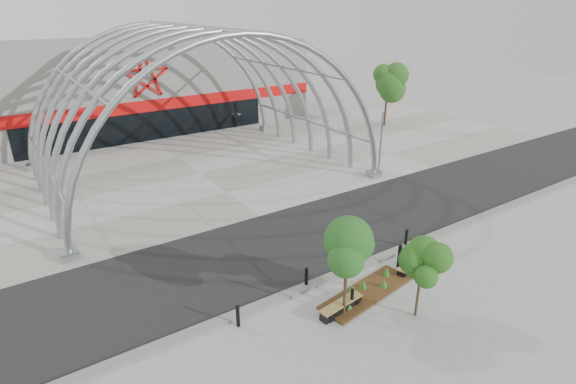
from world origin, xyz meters
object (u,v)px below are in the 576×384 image
Objects in this scene: bench_1 at (408,266)px; bollard_2 at (306,277)px; signal_pole at (381,142)px; bench_0 at (341,307)px; street_tree_1 at (422,266)px; street_tree_0 at (347,248)px.

bench_1 is 4.99m from bollard_2.
bollard_2 is (-12.76, -8.67, -1.88)m from signal_pole.
bench_0 is 1.14× the size of bench_1.
signal_pole is 16.78m from bench_0.
street_tree_1 reaches higher than bench_0.
signal_pole is at bearing 34.18° from bollard_2.
signal_pole is 16.79m from street_tree_0.
street_tree_1 is at bearing -58.44° from bollard_2.
street_tree_1 is at bearing -132.78° from bench_1.
signal_pole reaches higher than bench_1.
signal_pole is at bearing 40.66° from bench_0.
bollard_2 is (-0.13, 2.37, -2.55)m from street_tree_0.
signal_pole is at bearing 41.14° from street_tree_0.
street_tree_1 is 3.60m from bench_0.
signal_pole is 16.33m from street_tree_1.
bench_1 is at bearing 10.55° from street_tree_0.
bench_1 is at bearing -17.64° from bollard_2.
signal_pole is 13.13m from bench_1.
bench_0 is (-2.32, 1.82, -2.08)m from street_tree_1.
bollard_2 is at bearing 93.65° from bench_0.
street_tree_0 is at bearing -93.82° from bench_0.
street_tree_0 is 2.81m from bench_0.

